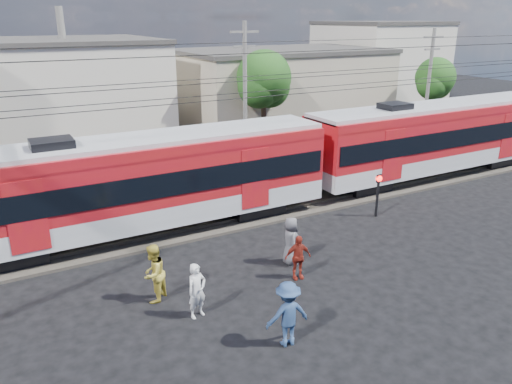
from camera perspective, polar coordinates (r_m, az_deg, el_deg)
ground at (r=16.12m, az=4.97°, el=-13.32°), size 120.00×120.00×0.00m
track_bed at (r=22.39m, az=-6.45°, el=-3.42°), size 70.00×3.40×0.12m
rail_near at (r=21.71m, az=-5.69°, el=-3.80°), size 70.00×0.12×0.12m
rail_far at (r=22.99m, az=-7.19°, el=-2.50°), size 70.00×0.12×0.12m
commuter_train at (r=20.90m, az=-12.40°, el=1.41°), size 50.30×3.08×4.17m
building_midwest at (r=38.92m, az=-20.60°, el=10.74°), size 12.24×12.24×7.30m
building_mideast at (r=41.70m, az=2.81°, el=11.72°), size 16.32×10.20×6.30m
building_east at (r=53.21m, az=13.80°, el=13.95°), size 10.20×10.20×8.30m
utility_pole_mid at (r=29.84m, az=-1.27°, el=11.37°), size 1.80×0.24×8.50m
utility_pole_east at (r=37.70m, az=19.11°, el=11.62°), size 1.80×0.24×8.00m
tree_near at (r=34.03m, az=1.11°, el=12.57°), size 3.82×3.64×6.72m
tree_far at (r=42.88m, az=19.87°, el=11.97°), size 3.36×3.12×5.76m
pedestrian_a at (r=15.45m, az=-6.77°, el=-11.13°), size 0.73×0.58×1.76m
pedestrian_b at (r=16.41m, az=-11.64°, el=-9.10°), size 1.19×1.18×1.94m
pedestrian_c at (r=14.15m, az=3.64°, el=-13.73°), size 1.32×0.85×1.93m
pedestrian_d at (r=17.50m, az=4.80°, el=-7.44°), size 1.01×0.58×1.62m
pedestrian_e at (r=18.47m, az=3.98°, el=-5.58°), size 0.78×1.00×1.82m
car_silver at (r=36.77m, az=19.75°, el=5.69°), size 4.38×2.47×1.41m
car_white at (r=40.60m, az=24.08°, el=6.24°), size 3.84×1.42×1.25m
crossing_signal at (r=23.21m, az=13.79°, el=0.49°), size 0.29×0.29×2.01m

